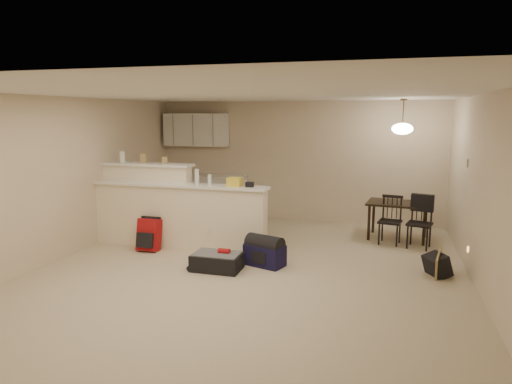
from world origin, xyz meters
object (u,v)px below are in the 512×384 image
(pendant_lamp, at_px, (402,128))
(red_backpack, at_px, (149,235))
(navy_duffel, at_px, (265,255))
(dining_chair_far, at_px, (420,223))
(black_daypack, at_px, (437,265))
(dining_table, at_px, (398,207))
(suitcase, at_px, (217,262))
(dining_chair_near, at_px, (390,220))

(pendant_lamp, xyz_separation_m, red_backpack, (-3.97, -1.86, -1.73))
(pendant_lamp, xyz_separation_m, navy_duffel, (-1.93, -2.09, -1.83))
(red_backpack, bearing_deg, pendant_lamp, 25.02)
(pendant_lamp, distance_m, red_backpack, 4.71)
(dining_chair_far, relative_size, red_backpack, 1.67)
(dining_chair_far, xyz_separation_m, navy_duffel, (-2.27, -1.59, -0.28))
(black_daypack, bearing_deg, dining_table, -12.33)
(dining_chair_far, distance_m, suitcase, 3.50)
(pendant_lamp, bearing_deg, dining_table, 0.00)
(dining_chair_near, height_order, black_daypack, dining_chair_near)
(dining_chair_near, xyz_separation_m, suitcase, (-2.41, -2.08, -0.30))
(pendant_lamp, bearing_deg, black_daypack, -74.99)
(suitcase, height_order, navy_duffel, navy_duffel)
(red_backpack, distance_m, navy_duffel, 2.06)
(navy_duffel, bearing_deg, dining_chair_far, 53.44)
(red_backpack, bearing_deg, dining_table, 25.02)
(black_daypack, bearing_deg, dining_chair_near, -3.96)
(dining_chair_near, xyz_separation_m, dining_chair_far, (0.47, -0.11, 0.02))
(navy_duffel, relative_size, black_daypack, 1.73)
(pendant_lamp, bearing_deg, suitcase, -135.85)
(dining_table, relative_size, pendant_lamp, 1.85)
(pendant_lamp, distance_m, dining_chair_near, 1.62)
(dining_table, xyz_separation_m, navy_duffel, (-1.93, -2.09, -0.43))
(pendant_lamp, relative_size, dining_chair_far, 0.70)
(dining_table, bearing_deg, navy_duffel, -126.26)
(dining_table, height_order, suitcase, dining_table)
(navy_duffel, bearing_deg, dining_chair_near, 61.95)
(suitcase, xyz_separation_m, red_backpack, (-1.42, 0.61, 0.15))
(navy_duffel, xyz_separation_m, black_daypack, (2.43, 0.23, -0.01))
(dining_chair_far, height_order, black_daypack, dining_chair_far)
(black_daypack, bearing_deg, navy_duffel, 68.10)
(dining_table, bearing_deg, red_backpack, -148.47)
(pendant_lamp, bearing_deg, dining_chair_far, -56.32)
(suitcase, bearing_deg, dining_table, 44.26)
(dining_chair_far, bearing_deg, red_backpack, -148.50)
(dining_table, distance_m, black_daypack, 1.98)
(navy_duffel, distance_m, black_daypack, 2.44)
(dining_table, xyz_separation_m, black_daypack, (0.50, -1.86, -0.44))
(black_daypack, bearing_deg, dining_chair_far, -20.57)
(suitcase, height_order, black_daypack, black_daypack)
(dining_chair_near, bearing_deg, suitcase, -128.62)
(dining_chair_far, height_order, suitcase, dining_chair_far)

